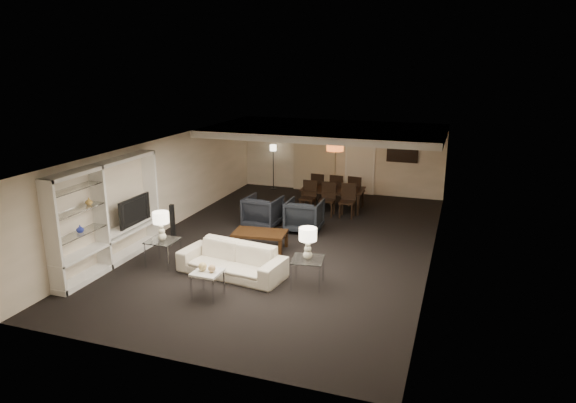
% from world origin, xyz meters
% --- Properties ---
extents(floor, '(11.00, 11.00, 0.00)m').
position_xyz_m(floor, '(0.00, 0.00, 0.00)').
color(floor, black).
rests_on(floor, ground).
extents(ceiling, '(7.00, 11.00, 0.02)m').
position_xyz_m(ceiling, '(0.00, 0.00, 2.50)').
color(ceiling, silver).
rests_on(ceiling, ground).
extents(wall_back, '(7.00, 0.02, 2.50)m').
position_xyz_m(wall_back, '(0.00, 5.50, 1.25)').
color(wall_back, beige).
rests_on(wall_back, ground).
extents(wall_front, '(7.00, 0.02, 2.50)m').
position_xyz_m(wall_front, '(0.00, -5.50, 1.25)').
color(wall_front, beige).
rests_on(wall_front, ground).
extents(wall_left, '(0.02, 11.00, 2.50)m').
position_xyz_m(wall_left, '(-3.50, 0.00, 1.25)').
color(wall_left, beige).
rests_on(wall_left, ground).
extents(wall_right, '(0.02, 11.00, 2.50)m').
position_xyz_m(wall_right, '(3.50, 0.00, 1.25)').
color(wall_right, beige).
rests_on(wall_right, ground).
extents(ceiling_soffit, '(7.00, 4.00, 0.20)m').
position_xyz_m(ceiling_soffit, '(0.00, 3.50, 2.40)').
color(ceiling_soffit, silver).
rests_on(ceiling_soffit, ceiling).
extents(curtains, '(1.50, 0.12, 2.40)m').
position_xyz_m(curtains, '(-0.90, 5.42, 1.20)').
color(curtains, beige).
rests_on(curtains, wall_back).
extents(door, '(0.90, 0.05, 2.10)m').
position_xyz_m(door, '(0.70, 5.47, 1.05)').
color(door, silver).
rests_on(door, wall_back).
extents(painting, '(0.95, 0.04, 0.65)m').
position_xyz_m(painting, '(2.10, 5.46, 1.55)').
color(painting, '#142D38').
rests_on(painting, wall_back).
extents(media_unit, '(0.38, 3.40, 2.35)m').
position_xyz_m(media_unit, '(-3.31, -2.60, 1.18)').
color(media_unit, white).
rests_on(media_unit, wall_left).
extents(pendant_light, '(0.52, 0.52, 0.24)m').
position_xyz_m(pendant_light, '(0.30, 3.50, 1.92)').
color(pendant_light, '#D8591E').
rests_on(pendant_light, ceiling_soffit).
extents(sofa, '(2.42, 1.22, 0.68)m').
position_xyz_m(sofa, '(-0.50, -2.24, 0.34)').
color(sofa, beige).
rests_on(sofa, floor).
extents(coffee_table, '(1.35, 0.88, 0.46)m').
position_xyz_m(coffee_table, '(-0.50, -0.64, 0.23)').
color(coffee_table, black).
rests_on(coffee_table, floor).
extents(armchair_left, '(0.98, 1.00, 0.86)m').
position_xyz_m(armchair_left, '(-1.10, 1.06, 0.43)').
color(armchair_left, black).
rests_on(armchair_left, floor).
extents(armchair_right, '(0.95, 0.98, 0.86)m').
position_xyz_m(armchair_right, '(0.10, 1.06, 0.43)').
color(armchair_right, black).
rests_on(armchair_right, floor).
extents(side_table_left, '(0.65, 0.65, 0.59)m').
position_xyz_m(side_table_left, '(-2.20, -2.24, 0.30)').
color(side_table_left, white).
rests_on(side_table_left, floor).
extents(side_table_right, '(0.72, 0.72, 0.59)m').
position_xyz_m(side_table_right, '(1.20, -2.24, 0.30)').
color(side_table_right, silver).
rests_on(side_table_right, floor).
extents(table_lamp_left, '(0.40, 0.40, 0.66)m').
position_xyz_m(table_lamp_left, '(-2.20, -2.24, 0.92)').
color(table_lamp_left, beige).
rests_on(table_lamp_left, side_table_left).
extents(table_lamp_right, '(0.37, 0.37, 0.66)m').
position_xyz_m(table_lamp_right, '(1.20, -2.24, 0.92)').
color(table_lamp_right, beige).
rests_on(table_lamp_right, side_table_right).
extents(marble_table, '(0.54, 0.54, 0.53)m').
position_xyz_m(marble_table, '(-0.50, -3.34, 0.27)').
color(marble_table, white).
rests_on(marble_table, floor).
extents(gold_gourd_a, '(0.17, 0.17, 0.17)m').
position_xyz_m(gold_gourd_a, '(-0.60, -3.34, 0.62)').
color(gold_gourd_a, '#DABD73').
rests_on(gold_gourd_a, marble_table).
extents(gold_gourd_b, '(0.15, 0.15, 0.15)m').
position_xyz_m(gold_gourd_b, '(-0.40, -3.34, 0.60)').
color(gold_gourd_b, tan).
rests_on(gold_gourd_b, marble_table).
extents(television, '(1.12, 0.15, 0.65)m').
position_xyz_m(television, '(-3.28, -1.84, 1.07)').
color(television, black).
rests_on(television, media_unit).
extents(vase_blue, '(0.16, 0.16, 0.16)m').
position_xyz_m(vase_blue, '(-3.31, -3.50, 1.14)').
color(vase_blue, '#2532A2').
rests_on(vase_blue, media_unit).
extents(vase_amber, '(0.15, 0.15, 0.16)m').
position_xyz_m(vase_amber, '(-3.31, -3.16, 1.64)').
color(vase_amber, gold).
rests_on(vase_amber, media_unit).
extents(floor_speaker, '(0.12, 0.12, 0.94)m').
position_xyz_m(floor_speaker, '(-2.89, -0.70, 0.47)').
color(floor_speaker, black).
rests_on(floor_speaker, floor).
extents(dining_table, '(1.93, 1.14, 0.66)m').
position_xyz_m(dining_table, '(0.31, 3.28, 0.33)').
color(dining_table, black).
rests_on(dining_table, floor).
extents(chair_nl, '(0.47, 0.47, 0.98)m').
position_xyz_m(chair_nl, '(-0.29, 2.63, 0.49)').
color(chair_nl, black).
rests_on(chair_nl, floor).
extents(chair_nm, '(0.47, 0.47, 0.98)m').
position_xyz_m(chair_nm, '(0.31, 2.63, 0.49)').
color(chair_nm, black).
rests_on(chair_nm, floor).
extents(chair_nr, '(0.47, 0.47, 0.98)m').
position_xyz_m(chair_nr, '(0.91, 2.63, 0.49)').
color(chair_nr, black).
rests_on(chair_nr, floor).
extents(chair_fl, '(0.50, 0.50, 0.98)m').
position_xyz_m(chair_fl, '(-0.29, 3.93, 0.49)').
color(chair_fl, black).
rests_on(chair_fl, floor).
extents(chair_fm, '(0.47, 0.47, 0.98)m').
position_xyz_m(chair_fm, '(0.31, 3.93, 0.49)').
color(chair_fm, black).
rests_on(chair_fm, floor).
extents(chair_fr, '(0.51, 0.51, 0.98)m').
position_xyz_m(chair_fr, '(0.91, 3.93, 0.49)').
color(chair_fr, black).
rests_on(chair_fr, floor).
extents(floor_lamp, '(0.30, 0.30, 1.59)m').
position_xyz_m(floor_lamp, '(-2.33, 5.13, 0.79)').
color(floor_lamp, black).
rests_on(floor_lamp, floor).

